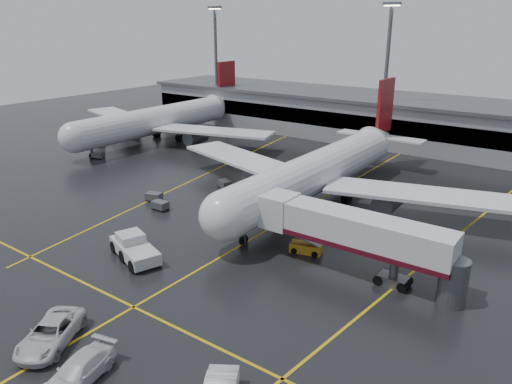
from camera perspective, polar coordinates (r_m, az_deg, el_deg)
The scene contains 20 objects.
ground at distance 57.25m, azimuth 2.80°, elevation -3.63°, with size 220.00×220.00×0.00m, color black.
apron_line_centre at distance 57.24m, azimuth 2.80°, elevation -3.62°, with size 0.25×90.00×0.02m, color gold.
apron_line_stop at distance 42.58m, azimuth -14.11°, elevation -12.91°, with size 60.00×0.25×0.02m, color gold.
apron_line_left at distance 76.21m, azimuth -5.68°, elevation 2.22°, with size 0.25×70.00×0.02m, color gold.
apron_line_right at distance 59.63m, azimuth 23.00°, elevation -4.26°, with size 0.25×70.00×0.02m, color gold.
terminal at distance 98.21m, azimuth 18.53°, elevation 7.79°, with size 122.00×19.00×8.60m.
light_mast_left at distance 113.69m, azimuth -4.71°, elevation 15.32°, with size 3.00×1.20×25.45m.
light_mast_mid at distance 92.92m, azimuth 15.03°, elevation 13.86°, with size 3.00×1.20×25.45m.
main_airliner at distance 63.72m, azimuth 7.66°, elevation 2.65°, with size 48.80×45.60×14.10m.
second_airliner at distance 98.33m, azimuth -10.95°, elevation 8.38°, with size 48.80×45.60×14.10m.
jet_bridge at distance 45.64m, azimuth 11.27°, elevation -4.82°, with size 19.90×3.40×6.05m.
pushback_tractor at distance 50.23m, azimuth -14.07°, elevation -6.43°, with size 7.41×4.92×2.46m.
belt_loader at distance 50.22m, azimuth 5.88°, elevation -6.52°, with size 3.46×2.18×2.04m.
service_van_a at distance 39.79m, azimuth -22.89°, elevation -14.98°, with size 2.95×6.39×1.78m, color silver.
service_van_b at distance 35.66m, azimuth -20.05°, elevation -19.08°, with size 2.34×5.76×1.67m, color silver.
baggage_cart_a at distance 62.08m, azimuth -11.14°, elevation -1.50°, with size 2.02×1.33×1.12m.
baggage_cart_b at distance 65.26m, azimuth -11.84°, elevation -0.50°, with size 2.29×1.83×1.12m.
baggage_cart_c at distance 69.02m, azimuth -3.71°, elevation 0.98°, with size 2.34×1.96×1.12m.
baggage_cart_d at distance 96.47m, azimuth -17.86°, elevation 5.41°, with size 2.11×1.47×1.12m.
baggage_cart_e at distance 88.35m, azimuth -18.02°, elevation 4.16°, with size 2.31×1.88×1.12m.
Camera 1 is at (28.63, -44.27, 22.32)m, focal length 34.20 mm.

